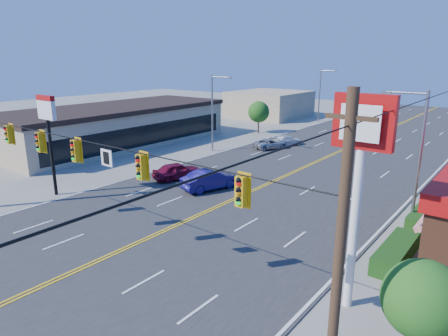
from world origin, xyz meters
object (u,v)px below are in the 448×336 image
Objects in this scene: kfc_pylon at (360,161)px; car_blue at (210,180)px; signal_span at (90,165)px; car_magenta at (177,171)px; car_silver at (270,144)px; pizza_hut_sign at (48,125)px; car_white at (287,141)px.

kfc_pylon is 1.88× the size of car_blue.
car_magenta is at bearing 118.05° from signal_span.
car_silver is (-17.52, 22.55, -5.51)m from kfc_pylon.
car_blue is at bearing 43.48° from pizza_hut_sign.
car_white is at bearing -77.41° from car_silver.
car_silver is (4.48, 22.55, -4.64)m from pizza_hut_sign.
car_blue is (-13.76, 7.81, -5.30)m from kfc_pylon.
signal_span reaches higher than kfc_pylon.
pizza_hut_sign is at bearing 61.42° from car_blue.
signal_span is 5.37× the size of car_blue.
car_silver is (-0.56, -2.62, -0.03)m from car_white.
signal_span is 12.79m from car_blue.
car_silver is (-3.76, 14.74, -0.21)m from car_blue.
car_silver is at bearing 96.81° from car_white.
pizza_hut_sign reaches higher than car_white.
signal_span is at bearing 120.13° from car_white.
signal_span is 6.29× the size of car_silver.
car_white is at bearing 78.68° from pizza_hut_sign.
pizza_hut_sign is 26.08m from car_white.
car_blue is 1.17× the size of car_silver.
kfc_pylon reaches higher than car_magenta.
car_magenta is 14.38m from car_silver.
signal_span reaches higher than car_blue.
signal_span is at bearing -160.22° from kfc_pylon.
car_white is at bearing -73.12° from car_magenta.
car_blue is at bearing 128.88° from car_silver.
kfc_pylon is 2.10× the size of car_magenta.
pizza_hut_sign is 12.19m from car_blue.
kfc_pylon reaches higher than car_white.
kfc_pylon is 2.20× the size of car_silver.
car_silver is at bearing -57.75° from car_blue.
car_silver is at bearing 103.55° from signal_span.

